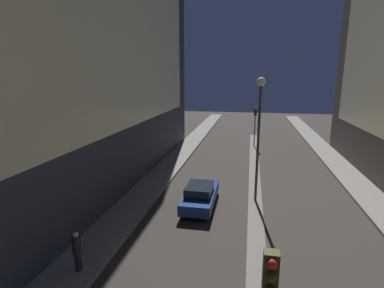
% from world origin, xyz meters
% --- Properties ---
extents(median_strip, '(0.89, 37.63, 0.12)m').
position_xyz_m(median_strip, '(0.00, 19.82, 0.06)').
color(median_strip, '#66605B').
rests_on(median_strip, ground).
extents(traffic_light_mid, '(0.32, 0.42, 4.46)m').
position_xyz_m(traffic_light_mid, '(0.00, 31.75, 3.40)').
color(traffic_light_mid, '#383838').
rests_on(traffic_light_mid, median_strip).
extents(street_lamp, '(0.53, 0.53, 7.86)m').
position_xyz_m(street_lamp, '(0.00, 15.98, 5.54)').
color(street_lamp, '#383838').
rests_on(street_lamp, median_strip).
extents(car_left_lane, '(1.82, 4.78, 1.53)m').
position_xyz_m(car_left_lane, '(-3.42, 14.60, 0.77)').
color(car_left_lane, navy).
rests_on(car_left_lane, ground).
extents(pedestrian_on_left_sidewalk, '(0.35, 0.35, 1.73)m').
position_xyz_m(pedestrian_on_left_sidewalk, '(-7.28, 7.13, 1.08)').
color(pedestrian_on_left_sidewalk, black).
rests_on(pedestrian_on_left_sidewalk, sidewalk_left).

